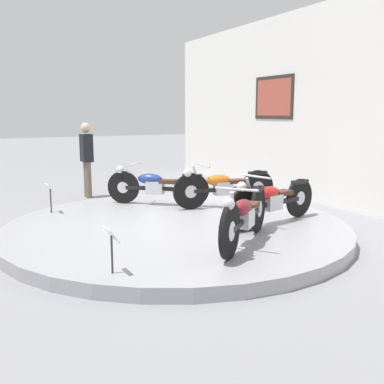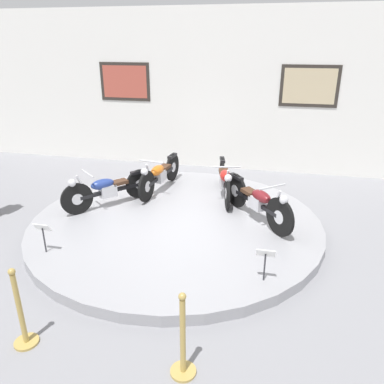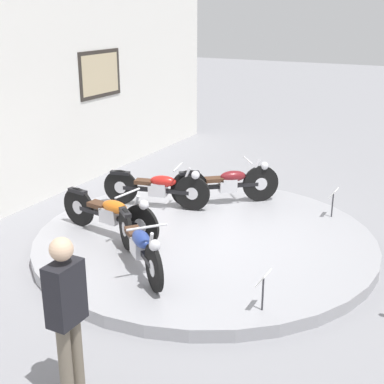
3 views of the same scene
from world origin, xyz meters
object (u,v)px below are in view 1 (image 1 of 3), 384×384
(motorcycle_orange, at_px, (223,186))
(motorcycle_red, at_px, (272,199))
(info_placard_front_centre, at_px, (111,240))
(motorcycle_blue, at_px, (155,185))
(info_placard_front_left, at_px, (50,192))
(visitor_standing, at_px, (87,156))
(motorcycle_maroon, at_px, (245,215))

(motorcycle_orange, distance_m, motorcycle_red, 1.44)
(info_placard_front_centre, bearing_deg, motorcycle_blue, 149.44)
(motorcycle_orange, distance_m, info_placard_front_left, 3.06)
(motorcycle_blue, bearing_deg, motorcycle_red, 25.14)
(motorcycle_red, height_order, info_placard_front_left, motorcycle_red)
(motorcycle_red, height_order, visitor_standing, visitor_standing)
(info_placard_front_centre, bearing_deg, motorcycle_maroon, 96.83)
(motorcycle_red, height_order, motorcycle_maroon, motorcycle_maroon)
(info_placard_front_left, height_order, info_placard_front_centre, same)
(motorcycle_red, distance_m, visitor_standing, 4.79)
(motorcycle_maroon, height_order, visitor_standing, visitor_standing)
(motorcycle_red, distance_m, motorcycle_maroon, 1.27)
(motorcycle_maroon, bearing_deg, info_placard_front_centre, -83.17)
(motorcycle_orange, bearing_deg, motorcycle_maroon, -25.15)
(motorcycle_red, xyz_separation_m, motorcycle_maroon, (0.75, -1.03, 0.02))
(motorcycle_red, bearing_deg, motorcycle_blue, -154.86)
(info_placard_front_centre, bearing_deg, motorcycle_red, 108.55)
(motorcycle_maroon, xyz_separation_m, visitor_standing, (-5.21, -0.68, 0.37))
(motorcycle_red, relative_size, motorcycle_maroon, 1.22)
(motorcycle_blue, xyz_separation_m, motorcycle_red, (2.20, 1.03, 0.01))
(motorcycle_orange, relative_size, info_placard_front_centre, 3.88)
(motorcycle_maroon, xyz_separation_m, info_placard_front_centre, (0.22, -1.87, -0.03))
(motorcycle_maroon, distance_m, info_placard_front_centre, 1.89)
(motorcycle_blue, height_order, visitor_standing, visitor_standing)
(motorcycle_blue, height_order, info_placard_front_centre, motorcycle_blue)
(motorcycle_blue, distance_m, motorcycle_red, 2.43)
(visitor_standing, bearing_deg, info_placard_front_centre, -12.40)
(motorcycle_blue, relative_size, visitor_standing, 0.92)
(info_placard_front_centre, xyz_separation_m, visitor_standing, (-5.43, 1.20, 0.41))
(motorcycle_blue, distance_m, motorcycle_maroon, 2.95)
(info_placard_front_left, xyz_separation_m, info_placard_front_centre, (3.39, 0.00, 0.00))
(motorcycle_blue, height_order, info_placard_front_left, motorcycle_blue)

